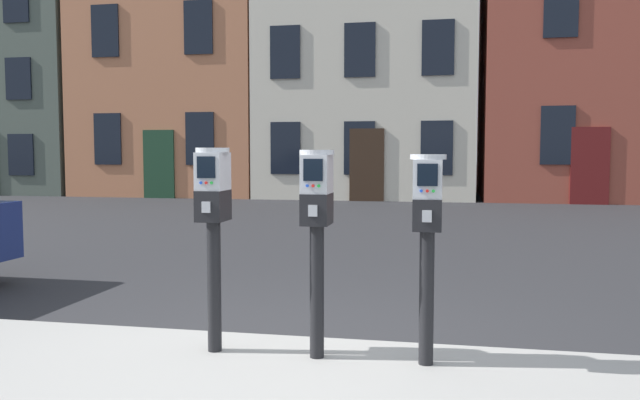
{
  "coord_description": "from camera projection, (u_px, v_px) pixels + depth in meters",
  "views": [
    {
      "loc": [
        1.0,
        -4.18,
        1.44
      ],
      "look_at": [
        0.19,
        -0.13,
        1.13
      ],
      "focal_mm": 36.43,
      "sensor_mm": 36.0,
      "label": 1
    }
  ],
  "objects": [
    {
      "name": "ground_plane",
      "position": [
        296.0,
        365.0,
        4.39
      ],
      "size": [
        160.0,
        160.0,
        0.0
      ],
      "primitive_type": "plane",
      "color": "#28282B"
    },
    {
      "name": "townhouse_green_painted",
      "position": [
        6.0,
        60.0,
        24.21
      ],
      "size": [
        8.22,
        6.31,
        9.71
      ],
      "color": "#4C564C",
      "rests_on": "ground_plane"
    },
    {
      "name": "townhouse_cream_stone",
      "position": [
        612.0,
        30.0,
        19.72
      ],
      "size": [
        7.64,
        5.56,
        10.26
      ],
      "color": "brown",
      "rests_on": "ground_plane"
    },
    {
      "name": "parking_meter_end_of_row",
      "position": [
        427.0,
        221.0,
        3.91
      ],
      "size": [
        0.22,
        0.25,
        1.28
      ],
      "rotation": [
        0.0,
        0.0,
        -1.57
      ],
      "color": "black",
      "rests_on": "sidewalk_slab"
    },
    {
      "name": "townhouse_grey_stucco",
      "position": [
        192.0,
        3.0,
        22.8
      ],
      "size": [
        6.1,
        6.61,
        13.3
      ],
      "color": "#B7704C",
      "rests_on": "ground_plane"
    },
    {
      "name": "townhouse_brownstone",
      "position": [
        372.0,
        24.0,
        21.2
      ],
      "size": [
        6.61,
        5.75,
        11.19
      ],
      "color": "beige",
      "rests_on": "ground_plane"
    },
    {
      "name": "parking_meter_twin_adjacent",
      "position": [
        317.0,
        215.0,
        4.04
      ],
      "size": [
        0.22,
        0.25,
        1.31
      ],
      "rotation": [
        0.0,
        0.0,
        -1.57
      ],
      "color": "black",
      "rests_on": "sidewalk_slab"
    },
    {
      "name": "parking_meter_near_kerb",
      "position": [
        213.0,
        212.0,
        4.17
      ],
      "size": [
        0.22,
        0.25,
        1.32
      ],
      "rotation": [
        0.0,
        0.0,
        -1.57
      ],
      "color": "black",
      "rests_on": "sidewalk_slab"
    }
  ]
}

